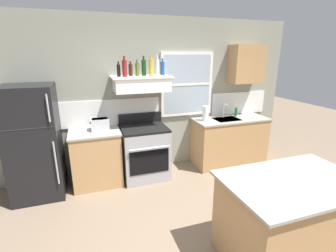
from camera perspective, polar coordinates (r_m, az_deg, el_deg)
ground_plane at (r=3.05m, az=9.14°, el=-26.80°), size 16.00×16.00×0.00m
back_wall at (r=4.37m, az=-3.34°, el=6.95°), size 5.40×0.11×2.70m
refrigerator at (r=4.05m, az=-29.00°, el=-3.48°), size 0.70×0.72×1.68m
counter_left_of_stove at (r=4.16m, az=-16.49°, el=-7.16°), size 0.79×0.63×0.91m
toaster at (r=4.02m, az=-15.75°, el=0.44°), size 0.30×0.20×0.19m
stove_range at (r=4.21m, az=-5.51°, el=-6.09°), size 0.76×0.69×1.09m
range_hood_shelf at (r=4.01m, az=-6.30°, el=9.92°), size 0.96×0.52×0.24m
bottle_balsamic_dark at (r=3.93m, az=-11.57°, el=12.75°), size 0.06×0.06×0.23m
bottle_red_label_wine at (r=3.90m, az=-10.21°, el=13.30°), size 0.07×0.07×0.31m
bottle_brown_stout at (r=4.01m, az=-8.82°, el=12.96°), size 0.06×0.06×0.23m
bottle_olive_oil_square at (r=4.00m, az=-7.27°, el=13.18°), size 0.06×0.06×0.26m
bottle_dark_green_wine at (r=4.03m, az=-5.74°, el=13.58°), size 0.07×0.07×0.31m
bottle_champagne_gold_foil at (r=3.99m, az=-4.01°, el=13.69°), size 0.08×0.08×0.33m
bottle_clear_tall at (r=4.01m, az=-2.51°, el=13.71°), size 0.06×0.06×0.33m
bottle_blue_liqueur at (r=4.09m, az=-1.29°, el=13.46°), size 0.07×0.07×0.27m
counter_right_with_sink at (r=4.88m, az=14.20°, el=-3.37°), size 1.43×0.63×0.91m
sink_faucet at (r=4.74m, az=13.09°, el=4.01°), size 0.03×0.17×0.28m
paper_towel_roll at (r=4.45m, az=8.86°, el=2.92°), size 0.11×0.11×0.27m
dish_soap_bottle at (r=4.91m, az=15.79°, el=3.23°), size 0.06×0.06×0.18m
kitchen_island at (r=2.94m, az=26.69°, el=-19.08°), size 1.40×0.90×0.91m
upper_cabinet_right at (r=4.92m, az=18.06°, el=13.70°), size 0.64×0.32×0.70m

